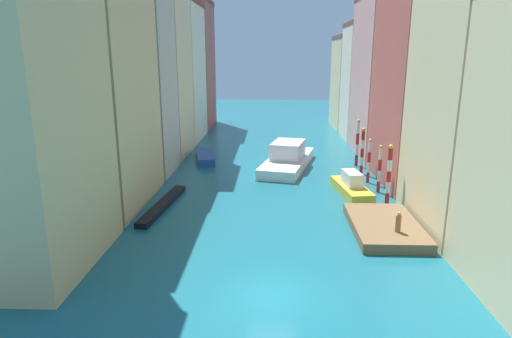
{
  "coord_description": "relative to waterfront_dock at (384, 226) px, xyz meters",
  "views": [
    {
      "loc": [
        -0.09,
        -19.68,
        11.73
      ],
      "look_at": [
        -1.53,
        19.64,
        1.5
      ],
      "focal_mm": 30.61,
      "sensor_mm": 36.0,
      "label": 1
    }
  ],
  "objects": [
    {
      "name": "mooring_pole_4",
      "position": [
        1.48,
        18.54,
        2.28
      ],
      "size": [
        0.36,
        0.36,
        5.13
      ],
      "color": "red",
      "rests_on": "ground"
    },
    {
      "name": "motorboat_0",
      "position": [
        -15.58,
        20.62,
        0.06
      ],
      "size": [
        3.16,
        7.03,
        0.81
      ],
      "color": "#234C93",
      "rests_on": "ground"
    },
    {
      "name": "building_left_5",
      "position": [
        -21.25,
        45.81,
        9.98
      ],
      "size": [
        6.57,
        11.31,
        20.62
      ],
      "color": "#B25147",
      "rests_on": "ground"
    },
    {
      "name": "building_right_3",
      "position": [
        5.75,
        24.93,
        9.1
      ],
      "size": [
        6.57,
        12.21,
        18.87
      ],
      "color": "tan",
      "rests_on": "ground"
    },
    {
      "name": "building_left_0",
      "position": [
        -21.25,
        -5.53,
        9.97
      ],
      "size": [
        6.57,
        9.86,
        20.61
      ],
      "color": "#DBB77A",
      "rests_on": "ground"
    },
    {
      "name": "building_left_2",
      "position": [
        -21.25,
        15.3,
        8.56
      ],
      "size": [
        6.57,
        7.42,
        17.79
      ],
      "color": "#BCB299",
      "rests_on": "ground"
    },
    {
      "name": "building_left_3",
      "position": [
        -21.25,
        23.78,
        10.81
      ],
      "size": [
        6.57,
        9.26,
        22.28
      ],
      "color": "beige",
      "rests_on": "ground"
    },
    {
      "name": "building_right_5",
      "position": [
        5.75,
        45.72,
        7.15
      ],
      "size": [
        6.57,
        11.44,
        14.96
      ],
      "color": "beige",
      "rests_on": "ground"
    },
    {
      "name": "building_right_4",
      "position": [
        5.75,
        35.35,
        7.81
      ],
      "size": [
        6.57,
        8.54,
        16.29
      ],
      "color": "beige",
      "rests_on": "ground"
    },
    {
      "name": "gondola_black",
      "position": [
        -16.48,
        4.25,
        -0.13
      ],
      "size": [
        1.84,
        9.38,
        0.42
      ],
      "color": "black",
      "rests_on": "ground"
    },
    {
      "name": "building_left_1",
      "position": [
        -21.25,
        5.43,
        8.33
      ],
      "size": [
        6.57,
        11.57,
        17.31
      ],
      "color": "#DBB77A",
      "rests_on": "ground"
    },
    {
      "name": "mooring_pole_0",
      "position": [
        1.64,
        5.83,
        2.19
      ],
      "size": [
        0.39,
        0.39,
        4.94
      ],
      "color": "red",
      "rests_on": "ground"
    },
    {
      "name": "mooring_pole_2",
      "position": [
        1.35,
        11.95,
        1.83
      ],
      "size": [
        0.31,
        0.31,
        4.25
      ],
      "color": "red",
      "rests_on": "ground"
    },
    {
      "name": "motorboat_1",
      "position": [
        -0.81,
        8.41,
        0.32
      ],
      "size": [
        2.92,
        6.58,
        1.98
      ],
      "color": "gold",
      "rests_on": "ground"
    },
    {
      "name": "vaporetto_white",
      "position": [
        -6.09,
        17.58,
        0.65
      ],
      "size": [
        6.61,
        12.71,
        2.82
      ],
      "color": "white",
      "rests_on": "ground"
    },
    {
      "name": "building_right_2",
      "position": [
        5.75,
        12.66,
        8.67
      ],
      "size": [
        6.57,
        12.17,
        18.0
      ],
      "color": "#B25147",
      "rests_on": "ground"
    },
    {
      "name": "building_left_4",
      "position": [
        -21.25,
        34.24,
        9.18
      ],
      "size": [
        6.57,
        11.5,
        19.01
      ],
      "color": "beige",
      "rests_on": "ground"
    },
    {
      "name": "building_right_1",
      "position": [
        5.75,
        1.41,
        8.06
      ],
      "size": [
        6.57,
        10.28,
        16.79
      ],
      "color": "beige",
      "rests_on": "ground"
    },
    {
      "name": "person_on_dock",
      "position": [
        0.37,
        -1.78,
        0.98
      ],
      "size": [
        0.36,
        0.36,
        1.38
      ],
      "color": "olive",
      "rests_on": "waterfront_dock"
    },
    {
      "name": "waterfront_dock",
      "position": [
        0.0,
        0.0,
        0.0
      ],
      "size": [
        4.47,
        7.67,
        0.68
      ],
      "color": "brown",
      "rests_on": "ground"
    },
    {
      "name": "mooring_pole_1",
      "position": [
        1.63,
        8.89,
        1.84
      ],
      "size": [
        0.32,
        0.32,
        4.27
      ],
      "color": "red",
      "rests_on": "ground"
    },
    {
      "name": "mooring_pole_3",
      "position": [
        1.34,
        15.09,
        2.09
      ],
      "size": [
        0.37,
        0.37,
        4.76
      ],
      "color": "red",
      "rests_on": "ground"
    },
    {
      "name": "ground_plane",
      "position": [
        -7.75,
        15.76,
        -0.34
      ],
      "size": [
        154.0,
        154.0,
        0.0
      ],
      "primitive_type": "plane",
      "color": "#196070"
    }
  ]
}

